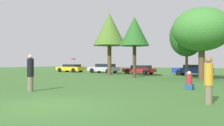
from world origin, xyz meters
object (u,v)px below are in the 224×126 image
at_px(parked_car_yellow, 71,68).
at_px(parked_car_blue, 193,70).
at_px(person_catcher, 209,79).
at_px(parked_car_silver, 104,68).
at_px(tree_1, 134,32).
at_px(frisbee, 73,59).
at_px(parked_car_red, 140,69).
at_px(person_thrower, 30,73).
at_px(bystander_sitting, 189,82).
at_px(tree_0, 109,30).
at_px(tree_2, 187,37).
at_px(tree_3, 202,30).

bearing_deg(parked_car_yellow, parked_car_blue, -180.00).
distance_m(person_catcher, parked_car_silver, 26.05).
xyz_separation_m(person_catcher, tree_1, (-9.60, 11.90, 3.63)).
bearing_deg(frisbee, person_catcher, 8.43).
distance_m(frisbee, parked_car_red, 20.18).
height_order(person_thrower, bystander_sitting, person_thrower).
relative_size(person_catcher, bystander_sitting, 1.68).
bearing_deg(tree_0, frisbee, -60.76).
bearing_deg(parked_car_red, tree_1, 110.74).
height_order(person_catcher, parked_car_blue, person_catcher).
bearing_deg(parked_car_silver, tree_2, 159.56).
bearing_deg(tree_2, tree_1, -149.54).
relative_size(frisbee, tree_0, 0.03).
bearing_deg(tree_2, parked_car_yellow, 168.96).
xyz_separation_m(tree_0, parked_car_blue, (8.31, 4.75, -4.66)).
relative_size(person_catcher, tree_0, 0.24).
bearing_deg(tree_1, person_thrower, -84.99).
distance_m(tree_2, tree_3, 3.54).
height_order(tree_1, parked_car_yellow, tree_1).
xyz_separation_m(person_catcher, tree_2, (-5.25, 14.46, 3.11)).
xyz_separation_m(bystander_sitting, tree_2, (-3.31, 10.29, 3.57)).
relative_size(person_thrower, parked_car_silver, 0.43).
xyz_separation_m(person_thrower, bystander_sitting, (6.52, 5.35, -0.54)).
bearing_deg(parked_car_blue, tree_1, 59.97).
relative_size(person_thrower, parked_car_blue, 0.43).
bearing_deg(parked_car_blue, parked_car_silver, -0.86).
bearing_deg(person_thrower, tree_3, 59.50).
bearing_deg(bystander_sitting, tree_0, 140.64).
relative_size(tree_2, parked_car_yellow, 1.33).
xyz_separation_m(tree_1, parked_car_yellow, (-14.61, 6.26, -3.88)).
xyz_separation_m(person_thrower, parked_car_blue, (2.53, 20.18, -0.30)).
distance_m(tree_3, parked_car_blue, 8.65).
bearing_deg(tree_0, parked_car_blue, 29.73).
distance_m(person_thrower, tree_1, 13.61).
distance_m(tree_0, tree_2, 9.08).
bearing_deg(bystander_sitting, tree_2, 107.86).
height_order(tree_2, parked_car_red, tree_2).
relative_size(tree_0, tree_3, 1.21).
height_order(bystander_sitting, parked_car_blue, parked_car_blue).
bearing_deg(parked_car_silver, person_catcher, 131.72).
bearing_deg(parked_car_silver, parked_car_yellow, 1.77).
bearing_deg(person_catcher, parked_car_yellow, -44.82).
distance_m(person_thrower, person_catcher, 8.54).
bearing_deg(tree_2, tree_3, -53.39).
xyz_separation_m(bystander_sitting, tree_1, (-7.67, 7.73, 4.10)).
xyz_separation_m(bystander_sitting, tree_0, (-12.30, 10.09, 4.90)).
relative_size(tree_2, parked_car_blue, 1.35).
distance_m(tree_2, parked_car_red, 8.69).
relative_size(bystander_sitting, parked_car_blue, 0.23).
xyz_separation_m(tree_1, parked_car_red, (-2.72, 6.30, -3.91)).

